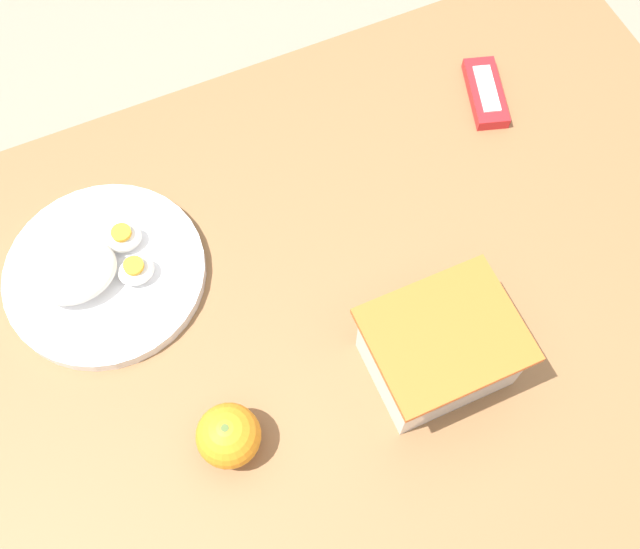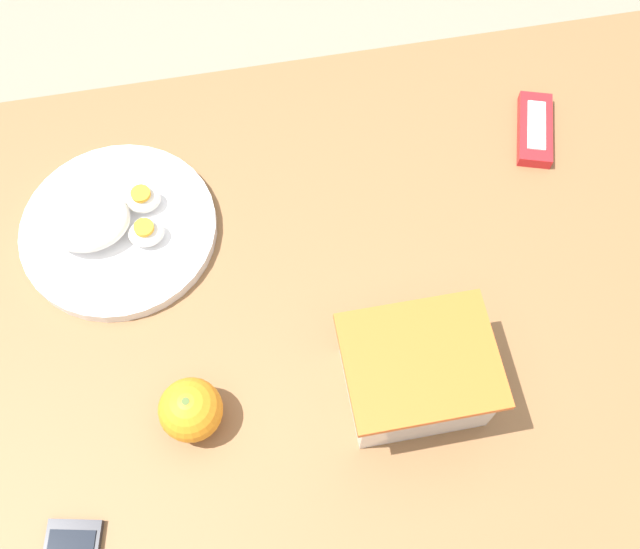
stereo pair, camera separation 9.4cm
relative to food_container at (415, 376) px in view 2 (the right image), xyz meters
name	(u,v)px [view 2 (the right image)]	position (x,y,z in m)	size (l,w,h in m)	color
ground_plane	(319,462)	(0.10, -0.08, -0.82)	(10.00, 10.00, 0.00)	gray
table	(318,368)	(0.10, -0.08, -0.16)	(1.25, 0.89, 0.77)	brown
food_container	(415,376)	(0.00, 0.00, 0.00)	(0.17, 0.14, 0.11)	white
orange_fruit	(191,410)	(0.26, -0.01, -0.01)	(0.07, 0.07, 0.07)	orange
rice_plate	(113,227)	(0.34, -0.28, -0.03)	(0.26, 0.26, 0.07)	white
candy_bar	(535,129)	(-0.26, -0.33, -0.04)	(0.08, 0.13, 0.02)	red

